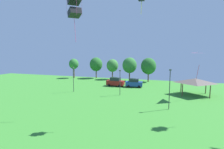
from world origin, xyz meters
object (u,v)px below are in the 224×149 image
treeline_tree_2 (112,66)px  kite_flying_3 (74,6)px  parked_car_leftmost (115,82)px  treeline_tree_0 (74,64)px  park_pavilion (195,81)px  light_post_1 (120,81)px  kite_flying_2 (204,59)px  light_post_2 (170,87)px  treeline_tree_1 (96,64)px  parked_car_second_from_left (134,83)px  treeline_tree_4 (148,66)px  light_post_0 (73,78)px  treeline_tree_3 (130,65)px

treeline_tree_2 → kite_flying_3: bearing=-80.7°
parked_car_leftmost → treeline_tree_0: size_ratio=0.70×
park_pavilion → light_post_1: bearing=-160.9°
kite_flying_2 → light_post_2: kite_flying_2 is taller
parked_car_leftmost → park_pavilion: 19.57m
kite_flying_3 → treeline_tree_1: size_ratio=0.86×
kite_flying_2 → parked_car_second_from_left: (-14.80, 8.11, -6.68)m
parked_car_second_from_left → parked_car_leftmost: bearing=175.5°
kite_flying_2 → treeline_tree_4: size_ratio=0.56×
park_pavilion → light_post_1: size_ratio=1.22×
parked_car_second_from_left → light_post_2: 18.55m
light_post_0 → kite_flying_2: bearing=3.7°
treeline_tree_0 → parked_car_second_from_left: bearing=-23.0°
light_post_0 → treeline_tree_4: (14.78, 19.66, 1.58)m
park_pavilion → treeline_tree_1: bearing=151.1°
kite_flying_2 → treeline_tree_2: kite_flying_2 is taller
light_post_2 → treeline_tree_4: 26.73m
parked_car_leftmost → park_pavilion: (19.02, -4.18, 1.91)m
kite_flying_2 → treeline_tree_4: (-12.24, 17.93, -2.92)m
kite_flying_2 → parked_car_second_from_left: 18.15m
park_pavilion → kite_flying_3: bearing=-134.3°
treeline_tree_0 → treeline_tree_2: bearing=5.4°
treeline_tree_1 → light_post_1: bearing=-55.7°
kite_flying_2 → parked_car_leftmost: size_ratio=0.86×
park_pavilion → treeline_tree_4: bearing=128.7°
parked_car_second_from_left → treeline_tree_4: bearing=68.7°
park_pavilion → treeline_tree_3: (-17.32, 14.11, 1.91)m
treeline_tree_1 → treeline_tree_4: treeline_tree_4 is taller
kite_flying_3 → light_post_2: bearing=27.5°
treeline_tree_0 → light_post_2: bearing=-38.9°
light_post_0 → treeline_tree_0: 22.99m
kite_flying_2 → treeline_tree_0: 42.62m
light_post_1 → treeline_tree_4: treeline_tree_4 is taller
park_pavilion → light_post_2: light_post_2 is taller
light_post_2 → treeline_tree_1: treeline_tree_1 is taller
treeline_tree_1 → treeline_tree_3: (12.59, -2.38, 0.11)m
parked_car_second_from_left → kite_flying_2: bearing=-35.4°
park_pavilion → treeline_tree_4: size_ratio=0.89×
treeline_tree_3 → treeline_tree_4: 5.94m
treeline_tree_2 → treeline_tree_4: size_ratio=0.92×
treeline_tree_2 → treeline_tree_3: size_ratio=0.91×
treeline_tree_2 → treeline_tree_3: 6.48m
parked_car_leftmost → treeline_tree_2: size_ratio=0.71×
parked_car_leftmost → treeline_tree_2: 12.90m
light_post_1 → treeline_tree_2: size_ratio=0.79×
kite_flying_2 → treeline_tree_2: 31.41m
park_pavilion → light_post_1: 16.00m
kite_flying_2 → treeline_tree_2: (-24.45, 19.47, -3.13)m
light_post_1 → treeline_tree_4: bearing=79.1°
kite_flying_2 → treeline_tree_4: kite_flying_2 is taller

